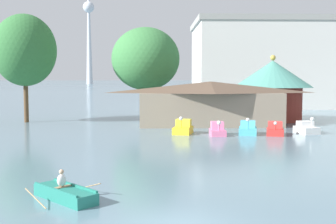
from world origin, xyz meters
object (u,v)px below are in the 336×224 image
Objects in this scene: boathouse at (210,103)px; shoreline_tree_tall_left at (25,50)px; pedal_boat_red at (275,130)px; green_roof_pavilion at (272,86)px; pedal_boat_yellow at (183,128)px; pedal_boat_pink at (217,130)px; background_building_block at (297,64)px; pedal_boat_white at (306,128)px; distant_broadcast_tower at (89,17)px; rowboat_with_rower at (65,193)px; shoreline_tree_mid at (146,59)px; pedal_boat_cyan at (248,129)px.

shoreline_tree_tall_left is (-22.26, 4.35, 6.19)m from boathouse.
green_roof_pavilion reaches higher than pedal_boat_red.
pedal_boat_yellow is at bearing -31.31° from shoreline_tree_tall_left.
pedal_boat_pink is 0.07× the size of background_building_block.
pedal_boat_white is 42.69m from background_building_block.
distant_broadcast_tower is at bearing 100.95° from boathouse.
green_roof_pavilion is (3.53, 14.00, 3.92)m from pedal_boat_red.
background_building_block reaches higher than green_roof_pavilion.
pedal_boat_yellow is 8.15m from boathouse.
pedal_boat_yellow is at bearing -133.93° from green_roof_pavilion.
pedal_boat_yellow is at bearing 118.53° from rowboat_with_rower.
boathouse is at bearing 115.96° from rowboat_with_rower.
pedal_boat_red is at bearing -51.46° from shoreline_tree_mid.
boathouse reaches higher than pedal_boat_pink.
pedal_boat_white is 0.22× the size of shoreline_tree_mid.
pedal_boat_pink is at bearing -92.42° from boathouse.
pedal_boat_yellow is 0.95× the size of pedal_boat_cyan.
pedal_boat_yellow is at bearing -82.87° from pedal_boat_red.
shoreline_tree_mid is at bearing 134.07° from boathouse.
pedal_boat_pink is at bearing -75.64° from pedal_boat_red.
boathouse is (10.34, 29.61, 2.35)m from rowboat_with_rower.
boathouse is 1.31× the size of shoreline_tree_tall_left.
pedal_boat_red is (5.55, -0.06, -0.00)m from pedal_boat_pink.
shoreline_tree_tall_left is at bearing -82.47° from distant_broadcast_tower.
green_roof_pavilion is at bearing 33.42° from boathouse.
pedal_boat_red is (2.50, -0.62, -0.01)m from pedal_boat_cyan.
pedal_boat_cyan is 0.08× the size of background_building_block.
shoreline_tree_tall_left is at bearing -146.44° from background_building_block.
pedal_boat_red reaches higher than rowboat_with_rower.
shoreline_tree_mid is at bearing 172.82° from green_roof_pavilion.
distant_broadcast_tower is (-58.13, 383.42, 61.62)m from rowboat_with_rower.
background_building_block is at bearing 163.50° from pedal_boat_yellow.
distant_broadcast_tower reaches higher than shoreline_tree_mid.
green_roof_pavilion is 30.04m from background_building_block.
pedal_boat_pink is 0.22× the size of shoreline_tree_mid.
background_building_block is at bearing 151.43° from pedal_boat_white.
background_building_block is at bearing 33.56° from shoreline_tree_tall_left.
shoreline_tree_tall_left is (-21.91, 12.52, 8.33)m from pedal_boat_pink.
rowboat_with_rower is 25.58m from pedal_boat_cyan.
shoreline_tree_tall_left is 15.11m from shoreline_tree_mid.
green_roof_pavilion reaches higher than pedal_boat_white.
shoreline_tree_mid is (-4.00, 14.84, 7.40)m from pedal_boat_yellow.
background_building_block reaches higher than pedal_boat_yellow.
background_building_block is (15.70, 41.21, 7.65)m from pedal_boat_red.
pedal_boat_red is 0.27× the size of green_roof_pavilion.
shoreline_tree_tall_left is at bearing -102.63° from pedal_boat_cyan.
pedal_boat_cyan is 0.02× the size of distant_broadcast_tower.
green_roof_pavilion is 0.76× the size of shoreline_tree_tall_left.
shoreline_tree_mid reaches higher than boathouse.
rowboat_with_rower is at bearing -94.22° from shoreline_tree_mid.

